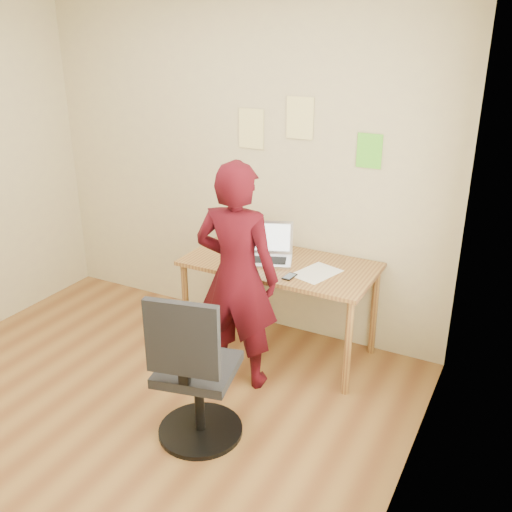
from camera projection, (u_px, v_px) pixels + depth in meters
The scene contains 10 objects.
room at pixel (78, 227), 3.06m from camera, with size 3.58×3.58×2.78m.
desk at pixel (280, 273), 4.22m from camera, with size 1.40×0.70×0.74m.
laptop at pixel (268, 252), 4.22m from camera, with size 0.45×0.42×0.26m.
paper_sheet at pixel (316, 273), 4.00m from camera, with size 0.23×0.33×0.00m, color white.
phone at pixel (290, 277), 3.93m from camera, with size 0.07×0.13×0.01m.
wall_note_left at pixel (251, 129), 4.33m from camera, with size 0.21×0.00×0.30m, color #FDEE97.
wall_note_mid at pixel (300, 118), 4.11m from camera, with size 0.21×0.00×0.30m, color #FDEE97.
wall_note_right at pixel (369, 151), 3.96m from camera, with size 0.18×0.00×0.24m, color #61DE32.
office_chair at pixel (194, 380), 3.34m from camera, with size 0.53×0.54×1.01m.
person at pixel (237, 277), 3.81m from camera, with size 0.58×0.38×1.59m, color #3E0810.
Camera 1 is at (2.19, -2.12, 2.36)m, focal length 40.00 mm.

